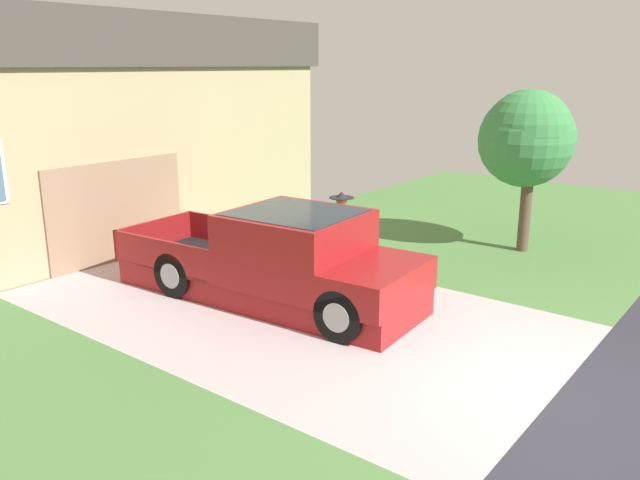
% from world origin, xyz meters
% --- Properties ---
extents(pickup_truck, '(2.39, 5.62, 1.60)m').
position_xyz_m(pickup_truck, '(0.33, 4.67, 0.71)').
color(pickup_truck, maroon).
rests_on(pickup_truck, ground).
extents(person_with_hat, '(0.50, 0.45, 1.73)m').
position_xyz_m(person_with_hat, '(1.65, 4.51, 0.99)').
color(person_with_hat, brown).
rests_on(person_with_hat, ground).
extents(handbag, '(0.35, 0.15, 0.41)m').
position_xyz_m(handbag, '(1.71, 4.33, 0.13)').
color(handbag, tan).
rests_on(handbag, ground).
extents(house_with_garage, '(11.25, 5.76, 4.96)m').
position_xyz_m(house_with_garage, '(0.98, 11.80, 2.51)').
color(house_with_garage, tan).
rests_on(house_with_garage, ground).
extents(front_yard_tree, '(2.10, 1.98, 3.44)m').
position_xyz_m(front_yard_tree, '(5.92, 2.80, 2.42)').
color(front_yard_tree, brown).
rests_on(front_yard_tree, ground).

